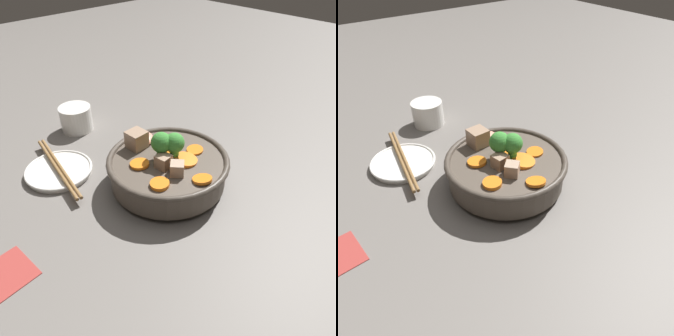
% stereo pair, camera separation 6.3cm
% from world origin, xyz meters
% --- Properties ---
extents(ground_plane, '(3.00, 3.00, 0.00)m').
position_xyz_m(ground_plane, '(0.00, 0.00, 0.00)').
color(ground_plane, slate).
extents(stirfry_bowl, '(0.23, 0.23, 0.12)m').
position_xyz_m(stirfry_bowl, '(-0.00, 0.00, 0.04)').
color(stirfry_bowl, '#51473D').
rests_on(stirfry_bowl, ground_plane).
extents(side_saucer, '(0.14, 0.14, 0.01)m').
position_xyz_m(side_saucer, '(-0.14, 0.18, 0.01)').
color(side_saucer, white).
rests_on(side_saucer, ground_plane).
extents(tea_cup, '(0.08, 0.08, 0.06)m').
position_xyz_m(tea_cup, '(-0.01, 0.31, 0.03)').
color(tea_cup, white).
rests_on(tea_cup, ground_plane).
extents(chopsticks_pair, '(0.06, 0.23, 0.01)m').
position_xyz_m(chopsticks_pair, '(-0.14, 0.18, 0.02)').
color(chopsticks_pair, olive).
rests_on(chopsticks_pair, side_saucer).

